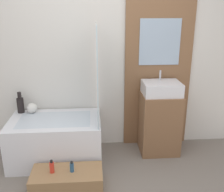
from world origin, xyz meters
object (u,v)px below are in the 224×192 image
object	(u,v)px
vase_round_light	(32,108)
bottle_soap_primary	(52,167)
sink	(162,88)
bottle_soap_secondary	(72,167)
wooden_step_bench	(67,179)
bathtub	(56,139)
vase_tall_dark	(20,104)

from	to	relation	value
vase_round_light	bottle_soap_primary	distance (m)	0.99
vase_round_light	sink	bearing A→B (deg)	-4.14
bottle_soap_secondary	wooden_step_bench	bearing A→B (deg)	180.00
vase_round_light	bottle_soap_secondary	bearing A→B (deg)	-56.04
bathtub	vase_round_light	distance (m)	0.54
sink	bottle_soap_secondary	bearing A→B (deg)	-147.78
bathtub	bottle_soap_primary	size ratio (longest dim) A/B	7.62
bathtub	vase_round_light	bearing A→B (deg)	142.82
wooden_step_bench	sink	world-z (taller)	sink
bathtub	vase_tall_dark	size ratio (longest dim) A/B	4.03
sink	vase_round_light	xyz separation A→B (m)	(-1.71, 0.12, -0.27)
bottle_soap_secondary	vase_tall_dark	bearing A→B (deg)	129.78
wooden_step_bench	sink	size ratio (longest dim) A/B	1.61
vase_round_light	bottle_soap_secondary	size ratio (longest dim) A/B	1.07
sink	vase_tall_dark	world-z (taller)	sink
wooden_step_bench	bottle_soap_secondary	xyz separation A→B (m)	(0.06, 0.00, 0.16)
wooden_step_bench	vase_tall_dark	xyz separation A→B (m)	(-0.66, 0.87, 0.59)
bottle_soap_secondary	bathtub	bearing A→B (deg)	112.08
bathtub	bottle_soap_secondary	distance (m)	0.65
vase_round_light	bottle_soap_secondary	world-z (taller)	vase_round_light
wooden_step_bench	sink	distance (m)	1.62
wooden_step_bench	bottle_soap_secondary	bearing A→B (deg)	0.00
wooden_step_bench	bottle_soap_primary	bearing A→B (deg)	180.00
vase_tall_dark	bottle_soap_secondary	size ratio (longest dim) A/B	2.26
bathtub	sink	xyz separation A→B (m)	(1.39, 0.12, 0.62)
sink	bottle_soap_primary	world-z (taller)	sink
bathtub	sink	distance (m)	1.53
vase_round_light	wooden_step_bench	bearing A→B (deg)	-58.88
wooden_step_bench	vase_round_light	bearing A→B (deg)	121.12
sink	vase_round_light	distance (m)	1.74
bottle_soap_primary	vase_tall_dark	bearing A→B (deg)	120.28
sink	vase_round_light	world-z (taller)	sink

